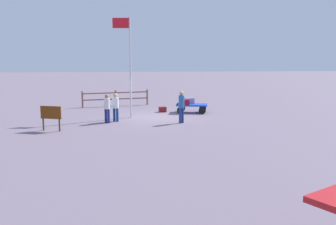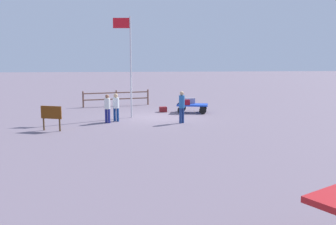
# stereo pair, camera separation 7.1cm
# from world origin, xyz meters

# --- Properties ---
(ground_plane) EXTENTS (120.00, 120.00, 0.00)m
(ground_plane) POSITION_xyz_m (0.00, 0.00, 0.00)
(ground_plane) COLOR slate
(luggage_cart) EXTENTS (2.14, 1.51, 0.56)m
(luggage_cart) POSITION_xyz_m (-2.30, -1.54, 0.42)
(luggage_cart) COLOR #193FBC
(luggage_cart) RESTS_ON ground
(suitcase_navy) EXTENTS (0.66, 0.46, 0.36)m
(suitcase_navy) POSITION_xyz_m (-2.20, -1.84, 0.74)
(suitcase_navy) COLOR gray
(suitcase_navy) RESTS_ON luggage_cart
(suitcase_dark) EXTENTS (0.66, 0.36, 0.32)m
(suitcase_dark) POSITION_xyz_m (-1.80, -1.25, 0.72)
(suitcase_dark) COLOR maroon
(suitcase_dark) RESTS_ON luggage_cart
(suitcase_olive) EXTENTS (0.51, 0.41, 0.34)m
(suitcase_olive) POSITION_xyz_m (-0.44, -1.98, 0.17)
(suitcase_olive) COLOR maroon
(suitcase_olive) RESTS_ON ground
(worker_lead) EXTENTS (0.44, 0.44, 1.77)m
(worker_lead) POSITION_xyz_m (-1.18, 2.14, 1.02)
(worker_lead) COLOR navy
(worker_lead) RESTS_ON ground
(worker_trailing) EXTENTS (0.48, 0.48, 1.59)m
(worker_trailing) POSITION_xyz_m (2.45, 1.29, 0.93)
(worker_trailing) COLOR navy
(worker_trailing) RESTS_ON ground
(worker_supervisor) EXTENTS (0.44, 0.44, 1.58)m
(worker_supervisor) POSITION_xyz_m (2.90, 1.70, 0.90)
(worker_supervisor) COLOR navy
(worker_supervisor) RESTS_ON ground
(flagpole) EXTENTS (1.04, 0.12, 5.93)m
(flagpole) POSITION_xyz_m (1.71, 0.04, 3.52)
(flagpole) COLOR silver
(flagpole) RESTS_ON ground
(signboard) EXTENTS (1.07, 0.42, 1.24)m
(signboard) POSITION_xyz_m (5.49, 3.68, 0.83)
(signboard) COLOR #4C3319
(signboard) RESTS_ON ground
(wooden_fence) EXTENTS (4.77, 1.20, 1.16)m
(wooden_fence) POSITION_xyz_m (2.77, -5.11, 0.67)
(wooden_fence) COLOR brown
(wooden_fence) RESTS_ON ground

